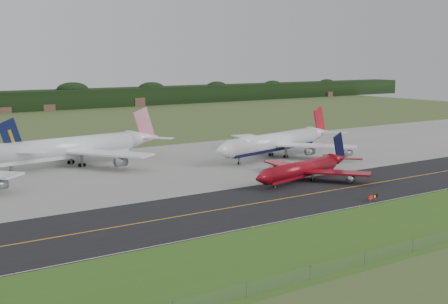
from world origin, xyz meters
TOP-DOWN VIEW (x-y plane):
  - ground at (0.00, 0.00)m, footprint 600.00×600.00m
  - grass_verge at (0.00, -35.00)m, footprint 400.00×30.00m
  - taxiway at (0.00, -4.00)m, footprint 400.00×32.00m
  - apron at (0.00, 51.00)m, footprint 400.00×78.00m
  - taxiway_centreline at (0.00, -4.00)m, footprint 400.00×0.40m
  - taxiway_edge_line at (0.00, -19.50)m, footprint 400.00×0.25m
  - jet_ba_747 at (27.81, 44.22)m, footprint 61.38×49.92m
  - jet_red_737 at (9.86, 10.04)m, footprint 42.41×33.93m
  - jet_star_tail at (-33.01, 67.87)m, footprint 63.33×52.62m
  - taxiway_sign at (5.70, -17.98)m, footprint 4.26×1.30m
  - edge_marker_left at (-31.69, -20.50)m, footprint 0.16×0.16m
  - edge_marker_center at (-1.68, -20.50)m, footprint 0.16×0.16m
  - edge_marker_right at (29.55, -20.50)m, footprint 0.16×0.16m

SIDE VIEW (x-z plane):
  - ground at x=0.00m, z-range 0.00..0.00m
  - grass_verge at x=0.00m, z-range 0.00..0.01m
  - apron at x=0.00m, z-range 0.00..0.01m
  - taxiway at x=0.00m, z-range 0.00..0.02m
  - taxiway_centreline at x=0.00m, z-range 0.03..0.03m
  - taxiway_edge_line at x=0.00m, z-range 0.03..0.03m
  - edge_marker_left at x=-31.69m, z-range 0.00..0.50m
  - edge_marker_center at x=-1.68m, z-range 0.00..0.50m
  - edge_marker_right at x=29.55m, z-range 0.00..0.50m
  - taxiway_sign at x=5.70m, z-range 0.30..1.75m
  - jet_red_737 at x=9.86m, z-range -2.59..8.98m
  - jet_ba_747 at x=27.81m, z-range -2.49..13.11m
  - jet_star_tail at x=-33.01m, z-range -2.78..13.92m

